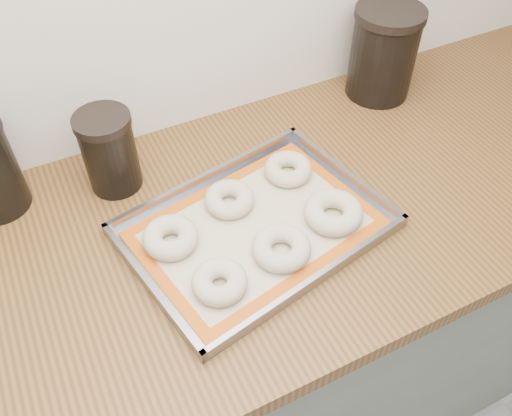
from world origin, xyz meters
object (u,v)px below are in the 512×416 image
bagel_front_mid (281,248)px  canister_mid (109,152)px  bagel_front_right (333,212)px  bagel_front_left (220,282)px  bagel_back_left (170,238)px  bagel_back_mid (229,199)px  baking_tray (256,227)px  bagel_back_right (288,169)px  canister_right (383,53)px

bagel_front_mid → canister_mid: bearing=123.6°
bagel_front_mid → bagel_front_right: bearing=13.6°
bagel_front_left → bagel_front_right: bearing=10.8°
bagel_back_left → bagel_back_mid: bearing=16.8°
bagel_back_mid → canister_mid: size_ratio=0.58×
baking_tray → bagel_back_right: (0.12, 0.10, 0.01)m
baking_tray → bagel_back_left: 0.16m
bagel_front_right → canister_right: size_ratio=0.53×
bagel_back_mid → canister_mid: canister_mid is taller
bagel_back_left → bagel_back_mid: size_ratio=1.05×
bagel_front_mid → canister_right: 0.57m
bagel_back_right → bagel_back_mid: bearing=-170.4°
bagel_front_right → canister_mid: size_ratio=0.67×
bagel_front_left → canister_mid: size_ratio=0.57×
baking_tray → bagel_front_left: size_ratio=5.43×
baking_tray → bagel_front_right: size_ratio=4.66×
bagel_back_left → canister_right: size_ratio=0.48×
baking_tray → bagel_back_right: bagel_back_right is taller
bagel_back_right → canister_mid: (-0.32, 0.14, 0.06)m
bagel_back_right → canister_mid: bearing=156.5°
bagel_front_mid → bagel_back_left: size_ratio=1.04×
canister_right → bagel_back_left: bearing=-159.4°
baking_tray → canister_mid: size_ratio=3.11×
canister_mid → bagel_back_right: bearing=-23.5°
baking_tray → bagel_front_mid: bearing=-80.3°
bagel_back_left → canister_mid: canister_mid is taller
canister_right → bagel_back_right: bearing=-153.7°
bagel_front_right → bagel_front_mid: bearing=-166.4°
bagel_back_mid → canister_right: size_ratio=0.46×
bagel_front_right → canister_mid: 0.44m
bagel_back_right → bagel_back_left: bearing=-166.8°
bagel_front_right → bagel_back_mid: 0.20m
bagel_front_left → bagel_back_left: bearing=107.4°
bagel_front_left → canister_right: bearing=32.0°
bagel_back_left → canister_mid: bearing=101.4°
bagel_front_left → canister_mid: 0.35m
bagel_back_left → bagel_front_right: bearing=-15.0°
baking_tray → canister_mid: (-0.20, 0.24, 0.08)m
bagel_front_left → bagel_back_right: 0.30m
bagel_front_mid → bagel_back_mid: same height
bagel_front_mid → bagel_back_right: 0.21m
canister_right → baking_tray: bearing=-149.9°
bagel_front_right → canister_mid: bearing=139.9°
bagel_back_left → bagel_back_right: bagel_back_left is taller
bagel_front_right → bagel_back_left: (-0.29, 0.08, -0.00)m
baking_tray → canister_mid: bearing=129.4°
bagel_front_right → canister_mid: canister_mid is taller
baking_tray → bagel_back_left: (-0.15, 0.03, 0.02)m
bagel_front_left → bagel_back_right: bearing=39.1°
bagel_front_left → canister_right: canister_right is taller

